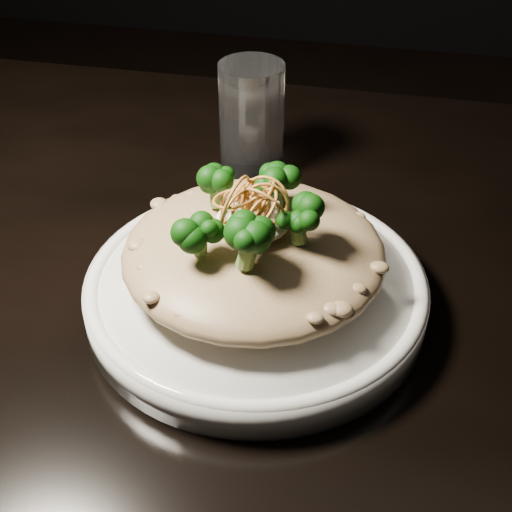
{
  "coord_description": "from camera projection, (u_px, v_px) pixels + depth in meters",
  "views": [
    {
      "loc": [
        0.07,
        -0.52,
        1.17
      ],
      "look_at": [
        -0.02,
        -0.06,
        0.81
      ],
      "focal_mm": 50.0,
      "sensor_mm": 36.0,
      "label": 1
    }
  ],
  "objects": [
    {
      "name": "broccoli",
      "position": [
        251.0,
        204.0,
        0.57
      ],
      "size": [
        0.14,
        0.14,
        0.05
      ],
      "primitive_type": null,
      "color": "black",
      "rests_on": "risotto"
    },
    {
      "name": "shallots",
      "position": [
        250.0,
        198.0,
        0.56
      ],
      "size": [
        0.05,
        0.05,
        0.03
      ],
      "primitive_type": null,
      "color": "brown",
      "rests_on": "cheese"
    },
    {
      "name": "risotto",
      "position": [
        254.0,
        252.0,
        0.6
      ],
      "size": [
        0.22,
        0.22,
        0.05
      ],
      "primitive_type": "ellipsoid",
      "color": "brown",
      "rests_on": "plate"
    },
    {
      "name": "cheese",
      "position": [
        252.0,
        221.0,
        0.58
      ],
      "size": [
        0.06,
        0.06,
        0.02
      ],
      "primitive_type": "ellipsoid",
      "color": "silver",
      "rests_on": "risotto"
    },
    {
      "name": "table",
      "position": [
        290.0,
        331.0,
        0.72
      ],
      "size": [
        1.1,
        0.8,
        0.75
      ],
      "color": "black",
      "rests_on": "ground"
    },
    {
      "name": "plate",
      "position": [
        256.0,
        292.0,
        0.62
      ],
      "size": [
        0.29,
        0.29,
        0.03
      ],
      "primitive_type": "cylinder",
      "color": "white",
      "rests_on": "table"
    },
    {
      "name": "drinking_glass",
      "position": [
        252.0,
        119.0,
        0.77
      ],
      "size": [
        0.09,
        0.09,
        0.12
      ],
      "primitive_type": "cylinder",
      "rotation": [
        0.0,
        0.0,
        0.43
      ],
      "color": "silver",
      "rests_on": "table"
    }
  ]
}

